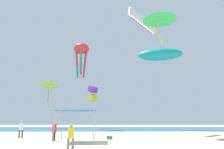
{
  "coord_description": "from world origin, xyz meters",
  "views": [
    {
      "loc": [
        -0.8,
        -16.91,
        1.9
      ],
      "look_at": [
        -0.35,
        8.47,
        7.44
      ],
      "focal_mm": 32.94,
      "sensor_mm": 36.0,
      "label": 1
    }
  ],
  "objects_px": {
    "kite_diamond_yellow": "(49,86)",
    "kite_box_purple": "(93,93)",
    "cooler_box": "(110,137)",
    "kite_parafoil_white": "(142,21)",
    "kite_delta_green": "(159,17)",
    "kite_inflatable_teal": "(160,54)",
    "person_near_tent": "(54,130)",
    "person_central": "(71,135)",
    "person_leftmost": "(21,128)",
    "kite_octopus_red": "(81,50)",
    "canopy_tent": "(77,112)"
  },
  "relations": [
    {
      "from": "canopy_tent",
      "to": "kite_parafoil_white",
      "type": "distance_m",
      "value": 19.37
    },
    {
      "from": "canopy_tent",
      "to": "kite_octopus_red",
      "type": "height_order",
      "value": "kite_octopus_red"
    },
    {
      "from": "person_near_tent",
      "to": "kite_inflatable_teal",
      "type": "xyz_separation_m",
      "value": [
        15.03,
        18.97,
        13.38
      ]
    },
    {
      "from": "kite_octopus_red",
      "to": "person_leftmost",
      "type": "bearing_deg",
      "value": 42.11
    },
    {
      "from": "person_central",
      "to": "kite_diamond_yellow",
      "type": "relative_size",
      "value": 0.36
    },
    {
      "from": "kite_inflatable_teal",
      "to": "kite_diamond_yellow",
      "type": "xyz_separation_m",
      "value": [
        -23.05,
        5.94,
        -5.38
      ]
    },
    {
      "from": "person_near_tent",
      "to": "person_central",
      "type": "relative_size",
      "value": 1.04
    },
    {
      "from": "person_central",
      "to": "cooler_box",
      "type": "xyz_separation_m",
      "value": [
        2.47,
        7.4,
        -0.78
      ]
    },
    {
      "from": "kite_box_purple",
      "to": "person_central",
      "type": "bearing_deg",
      "value": 47.9
    },
    {
      "from": "person_near_tent",
      "to": "person_central",
      "type": "distance_m",
      "value": 6.5
    },
    {
      "from": "cooler_box",
      "to": "kite_octopus_red",
      "type": "bearing_deg",
      "value": 106.58
    },
    {
      "from": "kite_inflatable_teal",
      "to": "kite_diamond_yellow",
      "type": "distance_m",
      "value": 24.4
    },
    {
      "from": "kite_diamond_yellow",
      "to": "kite_box_purple",
      "type": "bearing_deg",
      "value": -170.79
    },
    {
      "from": "kite_parafoil_white",
      "to": "kite_octopus_red",
      "type": "distance_m",
      "value": 15.28
    },
    {
      "from": "cooler_box",
      "to": "kite_parafoil_white",
      "type": "distance_m",
      "value": 19.06
    },
    {
      "from": "person_leftmost",
      "to": "kite_box_purple",
      "type": "xyz_separation_m",
      "value": [
        5.81,
        21.87,
        6.34
      ]
    },
    {
      "from": "canopy_tent",
      "to": "kite_octopus_red",
      "type": "distance_m",
      "value": 25.37
    },
    {
      "from": "person_near_tent",
      "to": "kite_diamond_yellow",
      "type": "height_order",
      "value": "kite_diamond_yellow"
    },
    {
      "from": "person_central",
      "to": "kite_inflatable_teal",
      "type": "bearing_deg",
      "value": -122.56
    },
    {
      "from": "person_leftmost",
      "to": "cooler_box",
      "type": "relative_size",
      "value": 3.07
    },
    {
      "from": "person_central",
      "to": "kite_parafoil_white",
      "type": "relative_size",
      "value": 0.35
    },
    {
      "from": "kite_inflatable_teal",
      "to": "kite_box_purple",
      "type": "bearing_deg",
      "value": -12.4
    },
    {
      "from": "person_leftmost",
      "to": "kite_parafoil_white",
      "type": "distance_m",
      "value": 22.13
    },
    {
      "from": "kite_parafoil_white",
      "to": "kite_inflatable_teal",
      "type": "xyz_separation_m",
      "value": [
        5.02,
        9.36,
        -2.29
      ]
    },
    {
      "from": "canopy_tent",
      "to": "kite_inflatable_teal",
      "type": "distance_m",
      "value": 26.58
    },
    {
      "from": "cooler_box",
      "to": "kite_delta_green",
      "type": "height_order",
      "value": "kite_delta_green"
    },
    {
      "from": "canopy_tent",
      "to": "kite_delta_green",
      "type": "height_order",
      "value": "kite_delta_green"
    },
    {
      "from": "person_central",
      "to": "kite_diamond_yellow",
      "type": "xyz_separation_m",
      "value": [
        -10.58,
        30.88,
        8.03
      ]
    },
    {
      "from": "person_near_tent",
      "to": "kite_inflatable_teal",
      "type": "relative_size",
      "value": 0.19
    },
    {
      "from": "person_near_tent",
      "to": "kite_diamond_yellow",
      "type": "relative_size",
      "value": 0.38
    },
    {
      "from": "person_near_tent",
      "to": "kite_box_purple",
      "type": "relative_size",
      "value": 0.48
    },
    {
      "from": "person_near_tent",
      "to": "cooler_box",
      "type": "relative_size",
      "value": 2.95
    },
    {
      "from": "canopy_tent",
      "to": "cooler_box",
      "type": "bearing_deg",
      "value": 40.85
    },
    {
      "from": "person_central",
      "to": "kite_diamond_yellow",
      "type": "height_order",
      "value": "kite_diamond_yellow"
    },
    {
      "from": "kite_octopus_red",
      "to": "person_near_tent",
      "type": "bearing_deg",
      "value": 55.81
    },
    {
      "from": "person_leftmost",
      "to": "kite_diamond_yellow",
      "type": "height_order",
      "value": "kite_diamond_yellow"
    },
    {
      "from": "kite_inflatable_teal",
      "to": "kite_octopus_red",
      "type": "distance_m",
      "value": 15.8
    },
    {
      "from": "canopy_tent",
      "to": "person_central",
      "type": "distance_m",
      "value": 5.17
    },
    {
      "from": "kite_parafoil_white",
      "to": "kite_inflatable_teal",
      "type": "height_order",
      "value": "kite_parafoil_white"
    },
    {
      "from": "canopy_tent",
      "to": "kite_delta_green",
      "type": "xyz_separation_m",
      "value": [
        8.92,
        4.63,
        11.58
      ]
    },
    {
      "from": "kite_parafoil_white",
      "to": "kite_octopus_red",
      "type": "relative_size",
      "value": 0.64
    },
    {
      "from": "kite_box_purple",
      "to": "kite_delta_green",
      "type": "bearing_deg",
      "value": 69.97
    },
    {
      "from": "kite_delta_green",
      "to": "kite_diamond_yellow",
      "type": "relative_size",
      "value": 0.96
    },
    {
      "from": "person_near_tent",
      "to": "kite_diamond_yellow",
      "type": "xyz_separation_m",
      "value": [
        -8.01,
        24.91,
        8.0
      ]
    },
    {
      "from": "cooler_box",
      "to": "kite_diamond_yellow",
      "type": "height_order",
      "value": "kite_diamond_yellow"
    },
    {
      "from": "cooler_box",
      "to": "kite_inflatable_teal",
      "type": "relative_size",
      "value": 0.06
    },
    {
      "from": "person_near_tent",
      "to": "kite_box_purple",
      "type": "distance_m",
      "value": 25.93
    },
    {
      "from": "person_leftmost",
      "to": "kite_delta_green",
      "type": "bearing_deg",
      "value": 137.79
    },
    {
      "from": "kite_parafoil_white",
      "to": "person_leftmost",
      "type": "bearing_deg",
      "value": 169.84
    },
    {
      "from": "kite_delta_green",
      "to": "kite_octopus_red",
      "type": "distance_m",
      "value": 20.64
    }
  ]
}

